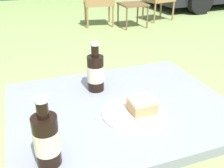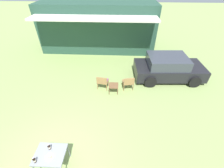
% 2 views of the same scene
% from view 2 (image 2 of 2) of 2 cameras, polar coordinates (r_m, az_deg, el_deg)
% --- Properties ---
extents(ground_plane, '(60.00, 60.00, 0.00)m').
position_cam_2_polar(ground_plane, '(5.89, -20.79, -26.93)').
color(ground_plane, '#8CA35B').
extents(cabin_building, '(8.20, 4.22, 3.34)m').
position_cam_2_polar(cabin_building, '(12.13, -5.18, 21.24)').
color(cabin_building, '#284C3D').
rests_on(cabin_building, ground_plane).
extents(parked_car, '(3.88, 2.12, 1.35)m').
position_cam_2_polar(parked_car, '(9.09, 20.56, 5.82)').
color(parked_car, black).
rests_on(parked_car, ground_plane).
extents(wicker_chair_cushioned, '(0.61, 0.53, 0.79)m').
position_cam_2_polar(wicker_chair_cushioned, '(7.79, -3.61, 1.14)').
color(wicker_chair_cushioned, '#9E7547').
rests_on(wicker_chair_cushioned, ground_plane).
extents(wicker_chair_plain, '(0.62, 0.54, 0.79)m').
position_cam_2_polar(wicker_chair_plain, '(7.75, 6.24, 0.77)').
color(wicker_chair_plain, '#9E7547').
rests_on(wicker_chair_plain, ground_plane).
extents(garden_side_table, '(0.47, 0.49, 0.44)m').
position_cam_2_polar(garden_side_table, '(7.58, 0.60, -0.77)').
color(garden_side_table, brown).
rests_on(garden_side_table, ground_plane).
extents(patio_table, '(0.91, 0.72, 0.72)m').
position_cam_2_polar(patio_table, '(5.33, -22.46, -23.80)').
color(patio_table, gray).
rests_on(patio_table, ground_plane).
extents(cake_on_plate, '(0.25, 0.25, 0.07)m').
position_cam_2_polar(cake_on_plate, '(5.20, -22.66, -24.21)').
color(cake_on_plate, white).
rests_on(cake_on_plate, patio_table).
extents(cola_bottle_near, '(0.08, 0.08, 0.23)m').
position_cam_2_polar(cola_bottle_near, '(5.29, -22.80, -21.31)').
color(cola_bottle_near, black).
rests_on(cola_bottle_near, patio_table).
extents(cola_bottle_far, '(0.08, 0.08, 0.23)m').
position_cam_2_polar(cola_bottle_far, '(5.24, -27.46, -24.38)').
color(cola_bottle_far, black).
rests_on(cola_bottle_far, patio_table).
extents(fork, '(0.17, 0.01, 0.01)m').
position_cam_2_polar(fork, '(5.26, -23.40, -23.95)').
color(fork, silver).
rests_on(fork, patio_table).
extents(loose_bottle_cap, '(0.03, 0.03, 0.01)m').
position_cam_2_polar(loose_bottle_cap, '(5.24, -22.28, -23.79)').
color(loose_bottle_cap, silver).
rests_on(loose_bottle_cap, patio_table).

